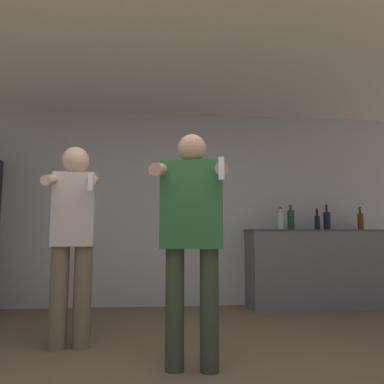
% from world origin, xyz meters
% --- Properties ---
extents(wall_back, '(7.00, 0.06, 2.55)m').
position_xyz_m(wall_back, '(0.00, 2.97, 1.27)').
color(wall_back, '#B2B7BC').
rests_on(wall_back, ground_plane).
extents(ceiling_slab, '(7.00, 3.46, 0.05)m').
position_xyz_m(ceiling_slab, '(0.00, 1.47, 2.57)').
color(ceiling_slab, silver).
rests_on(ceiling_slab, wall_back).
extents(counter, '(1.71, 0.55, 0.98)m').
position_xyz_m(counter, '(1.82, 2.68, 0.49)').
color(counter, slate).
rests_on(counter, ground_plane).
extents(bottle_dark_rum, '(0.07, 0.07, 0.28)m').
position_xyz_m(bottle_dark_rum, '(1.88, 2.64, 1.09)').
color(bottle_dark_rum, black).
rests_on(bottle_dark_rum, counter).
extents(bottle_tall_gin, '(0.07, 0.07, 0.30)m').
position_xyz_m(bottle_tall_gin, '(2.46, 2.64, 1.10)').
color(bottle_tall_gin, '#563314').
rests_on(bottle_tall_gin, counter).
extents(bottle_clear_vodka, '(0.08, 0.08, 0.29)m').
position_xyz_m(bottle_clear_vodka, '(1.39, 2.64, 1.09)').
color(bottle_clear_vodka, silver).
rests_on(bottle_clear_vodka, counter).
extents(bottle_green_wine, '(0.09, 0.09, 0.34)m').
position_xyz_m(bottle_green_wine, '(1.53, 2.64, 1.12)').
color(bottle_green_wine, '#194723').
rests_on(bottle_green_wine, counter).
extents(bottle_red_label, '(0.09, 0.09, 0.33)m').
position_xyz_m(bottle_red_label, '(2.01, 2.64, 1.10)').
color(bottle_red_label, black).
rests_on(bottle_red_label, counter).
extents(person_woman_foreground, '(0.55, 0.54, 1.63)m').
position_xyz_m(person_woman_foreground, '(0.06, 0.60, 0.96)').
color(person_woman_foreground, '#38422D').
rests_on(person_woman_foreground, ground_plane).
extents(person_man_side, '(0.44, 0.54, 1.66)m').
position_xyz_m(person_man_side, '(-0.88, 1.20, 0.92)').
color(person_man_side, '#75664C').
rests_on(person_man_side, ground_plane).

